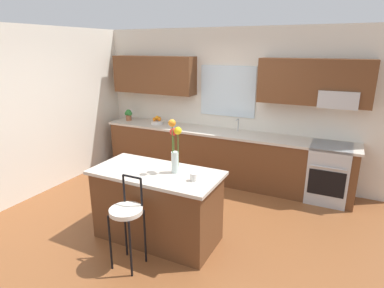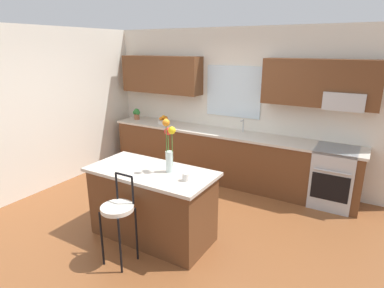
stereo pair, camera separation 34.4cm
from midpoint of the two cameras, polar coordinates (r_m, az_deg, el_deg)
ground_plane at (r=4.66m, az=-1.25°, el=-13.63°), size 14.00×14.00×0.00m
wall_left at (r=6.06m, az=-20.94°, el=6.15°), size 0.12×4.60×2.70m
back_wall_assembly at (r=5.84m, az=9.35°, el=8.25°), size 5.60×0.50×2.70m
counter_run at (r=5.85m, az=7.53°, el=-2.20°), size 4.56×0.64×0.92m
sink_faucet at (r=5.72m, az=10.78°, el=3.42°), size 0.02×0.13×0.23m
oven_range at (r=5.44m, az=25.56°, el=-5.38°), size 0.60×0.64×0.92m
kitchen_island at (r=4.13m, az=-4.72°, el=-10.61°), size 1.59×0.79×0.92m
bar_stool_near at (r=3.64m, az=-10.39°, el=-11.90°), size 0.36×0.36×1.04m
flower_vase at (r=3.77m, az=-1.51°, el=-0.25°), size 0.16×0.15×0.66m
mug_ceramic at (r=3.62m, az=1.59°, el=-5.93°), size 0.08×0.08×0.09m
fruit_bowl_oranges at (r=6.33m, az=-3.50°, el=4.21°), size 0.24×0.24×0.16m
potted_plant_small at (r=6.71m, az=-8.41°, el=5.42°), size 0.18×0.12×0.23m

